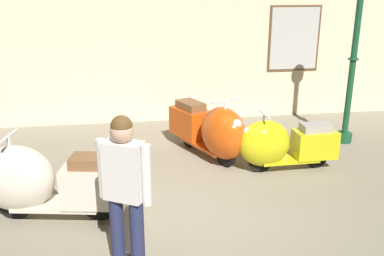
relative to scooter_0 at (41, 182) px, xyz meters
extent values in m
plane|color=gray|center=(1.98, -0.13, -0.51)|extent=(60.00, 60.00, 0.00)
cube|color=beige|center=(1.98, 3.97, 1.36)|extent=(18.00, 0.20, 3.74)
cube|color=brown|center=(4.69, 3.86, 1.21)|extent=(1.13, 0.03, 1.38)
cube|color=#B2B2AD|center=(4.69, 3.84, 1.21)|extent=(1.05, 0.01, 1.30)
cylinder|color=black|center=(-0.35, 0.06, -0.28)|extent=(0.46, 0.17, 0.45)
cylinder|color=silver|center=(-0.35, 0.06, -0.28)|extent=(0.22, 0.14, 0.20)
cylinder|color=black|center=(0.71, -0.13, -0.28)|extent=(0.46, 0.17, 0.45)
cylinder|color=silver|center=(0.71, -0.13, -0.28)|extent=(0.22, 0.14, 0.20)
cube|color=beige|center=(0.18, -0.03, -0.31)|extent=(1.13, 0.59, 0.06)
ellipsoid|color=beige|center=(-0.29, 0.05, 0.04)|extent=(1.04, 0.75, 0.86)
cube|color=beige|center=(0.66, -0.12, -0.04)|extent=(0.83, 0.58, 0.50)
cube|color=brown|center=(0.66, -0.12, 0.28)|extent=(0.59, 0.41, 0.14)
cylinder|color=silver|center=(-0.32, 0.06, 0.43)|extent=(0.05, 0.05, 0.32)
cylinder|color=silver|center=(-0.32, 0.06, 0.59)|extent=(0.13, 0.49, 0.04)
cylinder|color=black|center=(2.63, 1.28, -0.28)|extent=(0.27, 0.44, 0.45)
cylinder|color=silver|center=(2.63, 1.28, -0.28)|extent=(0.18, 0.23, 0.20)
cylinder|color=black|center=(2.18, 2.25, -0.28)|extent=(0.27, 0.44, 0.45)
cylinder|color=silver|center=(2.18, 2.25, -0.28)|extent=(0.18, 0.23, 0.20)
cube|color=#C6470F|center=(2.41, 1.77, -0.31)|extent=(0.82, 1.14, 0.06)
ellipsoid|color=#C6470F|center=(2.61, 1.34, 0.04)|extent=(0.93, 1.10, 0.85)
cube|color=#C6470F|center=(2.20, 2.21, -0.04)|extent=(0.73, 0.88, 0.49)
cube|color=brown|center=(2.20, 2.21, 0.28)|extent=(0.51, 0.62, 0.13)
sphere|color=silver|center=(2.74, 1.05, 0.27)|extent=(0.17, 0.17, 0.17)
cylinder|color=silver|center=(2.62, 1.30, 0.43)|extent=(0.05, 0.05, 0.31)
cylinder|color=silver|center=(2.62, 1.30, 0.58)|extent=(0.46, 0.24, 0.04)
cylinder|color=black|center=(3.13, 0.97, -0.31)|extent=(0.39, 0.09, 0.39)
cylinder|color=silver|center=(3.13, 0.97, -0.31)|extent=(0.18, 0.10, 0.18)
cylinder|color=black|center=(4.06, 0.99, -0.31)|extent=(0.39, 0.09, 0.39)
cylinder|color=silver|center=(4.06, 0.99, -0.31)|extent=(0.18, 0.10, 0.18)
cube|color=gold|center=(3.59, 0.98, -0.33)|extent=(0.94, 0.37, 0.05)
ellipsoid|color=gold|center=(3.18, 0.97, -0.03)|extent=(0.83, 0.53, 0.74)
cube|color=gold|center=(4.02, 0.99, -0.10)|extent=(0.67, 0.41, 0.43)
cube|color=gray|center=(4.02, 0.99, 0.18)|extent=(0.48, 0.29, 0.12)
sphere|color=silver|center=(2.90, 0.97, 0.17)|extent=(0.15, 0.15, 0.15)
cylinder|color=silver|center=(3.15, 0.97, 0.31)|extent=(0.04, 0.04, 0.27)
cylinder|color=silver|center=(3.15, 0.97, 0.44)|extent=(0.04, 0.43, 0.03)
cylinder|color=#144728|center=(5.10, 2.05, -0.42)|extent=(0.28, 0.28, 0.18)
cylinder|color=#144728|center=(5.10, 2.05, 0.93)|extent=(0.11, 0.11, 2.51)
torus|color=#144728|center=(5.10, 2.05, 1.05)|extent=(0.19, 0.19, 0.04)
cylinder|color=#23284C|center=(1.15, -1.28, -0.01)|extent=(0.14, 0.14, 0.83)
cylinder|color=#23284C|center=(0.95, -1.17, -0.01)|extent=(0.14, 0.14, 0.83)
cube|color=silver|center=(1.05, -1.23, 0.62)|extent=(0.44, 0.36, 0.59)
cylinder|color=silver|center=(1.26, -1.34, 0.61)|extent=(0.09, 0.09, 0.61)
cylinder|color=silver|center=(0.84, -1.11, 0.61)|extent=(0.09, 0.09, 0.61)
sphere|color=tan|center=(1.05, -1.23, 1.02)|extent=(0.22, 0.22, 0.22)
sphere|color=brown|center=(1.05, -1.23, 1.07)|extent=(0.21, 0.21, 0.21)
camera|label=1|loc=(1.13, -5.05, 2.32)|focal=40.26mm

